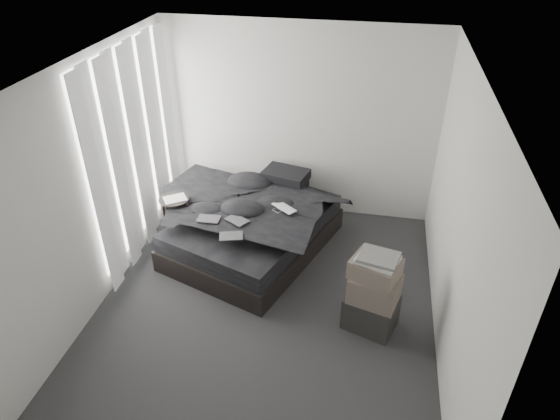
% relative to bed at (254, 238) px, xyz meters
% --- Properties ---
extents(floor, '(3.60, 4.20, 0.01)m').
position_rel_bed_xyz_m(floor, '(0.39, -1.02, -0.14)').
color(floor, '#2E2D30').
rests_on(floor, ground).
extents(ceiling, '(3.60, 4.20, 0.01)m').
position_rel_bed_xyz_m(ceiling, '(0.39, -1.02, 2.46)').
color(ceiling, white).
rests_on(ceiling, ground).
extents(wall_back, '(3.60, 0.01, 2.60)m').
position_rel_bed_xyz_m(wall_back, '(0.39, 1.08, 1.16)').
color(wall_back, silver).
rests_on(wall_back, ground).
extents(wall_front, '(3.60, 0.01, 2.60)m').
position_rel_bed_xyz_m(wall_front, '(0.39, -3.12, 1.16)').
color(wall_front, silver).
rests_on(wall_front, ground).
extents(wall_left, '(0.01, 4.20, 2.60)m').
position_rel_bed_xyz_m(wall_left, '(-1.41, -1.02, 1.16)').
color(wall_left, silver).
rests_on(wall_left, ground).
extents(wall_right, '(0.01, 4.20, 2.60)m').
position_rel_bed_xyz_m(wall_right, '(2.19, -1.02, 1.16)').
color(wall_right, silver).
rests_on(wall_right, ground).
extents(window_left, '(0.02, 2.00, 2.30)m').
position_rel_bed_xyz_m(window_left, '(-1.39, -0.12, 1.21)').
color(window_left, white).
rests_on(window_left, wall_left).
extents(curtain_left, '(0.06, 2.12, 2.48)m').
position_rel_bed_xyz_m(curtain_left, '(-1.34, -0.12, 1.14)').
color(curtain_left, white).
rests_on(curtain_left, wall_left).
extents(bed, '(2.13, 2.43, 0.28)m').
position_rel_bed_xyz_m(bed, '(0.00, 0.00, 0.00)').
color(bed, black).
rests_on(bed, floor).
extents(mattress, '(2.06, 2.36, 0.22)m').
position_rel_bed_xyz_m(mattress, '(-0.00, 0.00, 0.25)').
color(mattress, black).
rests_on(mattress, bed).
extents(duvet, '(2.00, 2.14, 0.24)m').
position_rel_bed_xyz_m(duvet, '(-0.02, -0.05, 0.47)').
color(duvet, black).
rests_on(duvet, mattress).
extents(pillow_lower, '(0.72, 0.60, 0.14)m').
position_rel_bed_xyz_m(pillow_lower, '(0.22, 0.76, 0.42)').
color(pillow_lower, black).
rests_on(pillow_lower, mattress).
extents(pillow_upper, '(0.65, 0.52, 0.13)m').
position_rel_bed_xyz_m(pillow_upper, '(0.28, 0.72, 0.56)').
color(pillow_upper, black).
rests_on(pillow_upper, pillow_lower).
extents(laptop, '(0.39, 0.36, 0.03)m').
position_rel_bed_xyz_m(laptop, '(0.37, -0.08, 0.61)').
color(laptop, silver).
rests_on(laptop, duvet).
extents(comic_a, '(0.26, 0.18, 0.01)m').
position_rel_bed_xyz_m(comic_a, '(-0.41, -0.43, 0.60)').
color(comic_a, black).
rests_on(comic_a, duvet).
extents(comic_b, '(0.31, 0.28, 0.01)m').
position_rel_bed_xyz_m(comic_b, '(-0.09, -0.39, 0.60)').
color(comic_b, black).
rests_on(comic_b, duvet).
extents(comic_c, '(0.29, 0.23, 0.01)m').
position_rel_bed_xyz_m(comic_c, '(-0.06, -0.71, 0.61)').
color(comic_c, black).
rests_on(comic_c, duvet).
extents(side_stand, '(0.50, 0.50, 0.69)m').
position_rel_bed_xyz_m(side_stand, '(-0.95, -0.14, 0.21)').
color(side_stand, black).
rests_on(side_stand, floor).
extents(papers, '(0.33, 0.31, 0.01)m').
position_rel_bed_xyz_m(papers, '(-0.94, -0.14, 0.56)').
color(papers, white).
rests_on(papers, side_stand).
extents(floor_books, '(0.16, 0.22, 0.15)m').
position_rel_bed_xyz_m(floor_books, '(-0.76, 0.29, -0.06)').
color(floor_books, black).
rests_on(floor_books, floor).
extents(box_lower, '(0.61, 0.54, 0.37)m').
position_rel_bed_xyz_m(box_lower, '(1.52, -1.10, 0.05)').
color(box_lower, black).
rests_on(box_lower, floor).
extents(box_mid, '(0.55, 0.48, 0.28)m').
position_rel_bed_xyz_m(box_mid, '(1.53, -1.11, 0.38)').
color(box_mid, '#5F534B').
rests_on(box_mid, box_lower).
extents(box_upper, '(0.55, 0.50, 0.20)m').
position_rel_bed_xyz_m(box_upper, '(1.51, -1.09, 0.62)').
color(box_upper, '#5F534B').
rests_on(box_upper, box_mid).
extents(art_book_white, '(0.46, 0.42, 0.04)m').
position_rel_bed_xyz_m(art_book_white, '(1.52, -1.10, 0.74)').
color(art_book_white, silver).
rests_on(art_book_white, box_upper).
extents(art_book_snake, '(0.43, 0.37, 0.04)m').
position_rel_bed_xyz_m(art_book_snake, '(1.53, -1.11, 0.77)').
color(art_book_snake, silver).
rests_on(art_book_snake, art_book_white).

